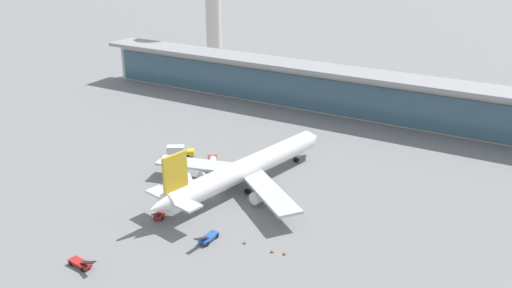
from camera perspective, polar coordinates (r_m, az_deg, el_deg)
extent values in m
plane|color=slate|center=(127.06, -4.19, -5.68)|extent=(1200.00, 1200.00, 0.00)
cylinder|color=white|center=(130.20, -1.01, -2.53)|extent=(14.84, 48.43, 5.10)
cone|color=white|center=(149.00, 5.84, 0.63)|extent=(5.83, 5.52, 5.00)
cone|color=white|center=(114.25, -9.92, -6.32)|extent=(5.64, 6.43, 4.59)
cube|color=black|center=(146.47, 5.17, 0.64)|extent=(4.18, 2.85, 0.62)
cube|color=#B7BABF|center=(134.85, -5.73, -2.15)|extent=(22.71, 10.88, 0.62)
cube|color=#B7BABF|center=(121.04, 1.42, -5.01)|extent=(20.85, 17.92, 0.62)
cylinder|color=silver|center=(133.50, -5.09, -3.22)|extent=(3.51, 4.19, 2.82)
cylinder|color=silver|center=(123.03, 0.31, -5.45)|extent=(3.51, 4.19, 2.82)
cube|color=gold|center=(114.03, -8.39, -2.90)|extent=(1.86, 6.16, 7.92)
cube|color=#B7BABF|center=(116.07, -8.56, -5.61)|extent=(14.58, 6.66, 0.44)
cylinder|color=black|center=(132.05, -2.68, -4.21)|extent=(1.28, 1.42, 1.23)
cylinder|color=black|center=(128.57, -0.87, -4.95)|extent=(1.28, 1.42, 1.23)
cylinder|color=black|center=(145.49, 4.17, -1.66)|extent=(1.28, 1.42, 1.23)
cube|color=#B21E1E|center=(108.39, -17.79, -11.67)|extent=(4.95, 2.23, 0.60)
cube|color=black|center=(106.12, -17.03, -11.66)|extent=(4.02, 1.26, 1.72)
cylinder|color=black|center=(107.78, -16.86, -11.95)|extent=(0.92, 0.36, 0.90)
cylinder|color=black|center=(107.00, -17.56, -12.32)|extent=(0.92, 0.36, 0.90)
cylinder|color=black|center=(110.12, -17.98, -11.31)|extent=(0.92, 0.36, 0.90)
cylinder|color=black|center=(109.35, -18.67, -11.66)|extent=(0.92, 0.36, 0.90)
cube|color=#B21E1E|center=(144.78, -4.54, -1.54)|extent=(3.12, 3.03, 1.50)
cylinder|color=silver|center=(140.11, -4.49, -2.06)|extent=(5.00, 5.76, 2.10)
cylinder|color=black|center=(144.20, -4.96, -1.98)|extent=(0.76, 0.89, 0.90)
cylinder|color=black|center=(144.24, -4.08, -1.95)|extent=(0.76, 0.89, 0.90)
cylinder|color=black|center=(139.01, -4.90, -2.94)|extent=(0.76, 0.89, 0.90)
cylinder|color=black|center=(139.05, -3.99, -2.90)|extent=(0.76, 0.89, 0.90)
cube|color=#234C9E|center=(111.21, -4.92, -9.64)|extent=(1.83, 4.81, 0.60)
cube|color=black|center=(108.98, -5.68, -9.72)|extent=(0.93, 3.96, 1.72)
cylinder|color=black|center=(109.80, -5.06, -10.28)|extent=(0.29, 0.90, 0.90)
cylinder|color=black|center=(110.64, -5.78, -10.04)|extent=(0.29, 0.90, 0.90)
cylinder|color=black|center=(112.12, -4.07, -9.50)|extent=(0.29, 0.90, 0.90)
cylinder|color=black|center=(112.94, -4.77, -9.27)|extent=(0.29, 0.90, 0.90)
cube|color=#B21E1E|center=(121.11, -9.82, -7.06)|extent=(3.18, 5.12, 0.60)
cube|color=black|center=(118.64, -10.28, -7.15)|extent=(2.06, 4.04, 1.72)
cylinder|color=black|center=(119.62, -9.73, -7.61)|extent=(0.54, 0.94, 0.90)
cylinder|color=black|center=(120.20, -10.47, -7.51)|extent=(0.54, 0.94, 0.90)
cylinder|color=black|center=(122.33, -9.16, -6.86)|extent=(0.54, 0.94, 0.90)
cylinder|color=black|center=(122.90, -9.89, -6.76)|extent=(0.54, 0.94, 0.90)
cube|color=yellow|center=(149.32, -6.77, -0.87)|extent=(2.74, 2.90, 1.50)
cube|color=black|center=(149.13, -6.47, -0.76)|extent=(1.19, 1.82, 0.70)
cube|color=silver|center=(149.48, -8.35, -0.66)|extent=(5.12, 4.38, 2.50)
cylinder|color=black|center=(150.65, -7.03, -0.98)|extent=(0.91, 0.71, 0.90)
cylinder|color=black|center=(148.71, -7.10, -1.30)|extent=(0.91, 0.71, 0.90)
cylinder|color=black|center=(151.17, -8.84, -1.00)|extent=(0.91, 0.71, 0.90)
cylinder|color=black|center=(149.24, -8.93, -1.32)|extent=(0.91, 0.71, 0.90)
cube|color=#B21E1E|center=(128.00, -6.82, -4.96)|extent=(2.88, 2.91, 1.50)
cube|color=black|center=(127.16, -6.76, -5.00)|extent=(1.48, 1.61, 0.70)
cube|color=silver|center=(131.33, -7.19, -3.93)|extent=(4.95, 4.80, 2.50)
cylinder|color=black|center=(129.21, -6.42, -5.04)|extent=(0.85, 0.81, 0.90)
cylinder|color=black|center=(128.88, -7.34, -5.16)|extent=(0.85, 0.81, 0.90)
cylinder|color=black|center=(133.44, -6.84, -4.14)|extent=(0.85, 0.81, 0.90)
cylinder|color=black|center=(133.12, -7.74, -4.25)|extent=(0.85, 0.81, 0.90)
cube|color=beige|center=(183.61, 8.30, 5.39)|extent=(180.00, 8.00, 14.00)
cube|color=#3D5B70|center=(179.98, 7.77, 4.84)|extent=(176.40, 0.50, 11.20)
cube|color=gray|center=(179.79, 8.19, 7.55)|extent=(183.60, 12.80, 1.20)
cylinder|color=beige|center=(237.37, -4.46, 13.97)|extent=(6.40, 6.40, 51.49)
cone|color=orange|center=(107.00, 2.93, -11.23)|extent=(0.44, 0.44, 0.70)
cube|color=black|center=(107.19, 2.92, -11.38)|extent=(0.62, 0.62, 0.04)
cone|color=orange|center=(123.26, -9.52, -6.70)|extent=(0.44, 0.44, 0.70)
cube|color=black|center=(123.42, -9.51, -6.83)|extent=(0.62, 0.62, 0.04)
cone|color=orange|center=(107.53, 1.67, -11.03)|extent=(0.44, 0.44, 0.70)
cube|color=black|center=(107.71, 1.66, -11.17)|extent=(0.62, 0.62, 0.04)
cone|color=orange|center=(110.14, -1.22, -10.14)|extent=(0.44, 0.44, 0.70)
cube|color=black|center=(110.32, -1.22, -10.28)|extent=(0.62, 0.62, 0.04)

